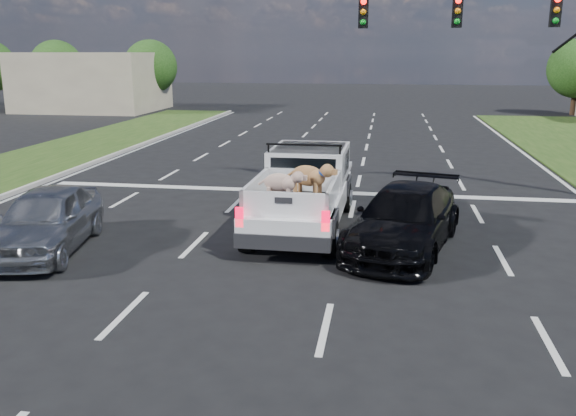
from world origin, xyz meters
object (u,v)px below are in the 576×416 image
object	(u,v)px
traffic_signal	(545,41)
pickup_truck	(304,189)
silver_sedan	(46,220)
black_coupe	(405,219)

from	to	relation	value
traffic_signal	pickup_truck	size ratio (longest dim) A/B	1.57
silver_sedan	black_coupe	xyz separation A→B (m)	(8.04, 1.41, -0.02)
black_coupe	pickup_truck	bearing A→B (deg)	163.96
pickup_truck	black_coupe	size ratio (longest dim) A/B	1.19
black_coupe	traffic_signal	bearing A→B (deg)	70.43
traffic_signal	silver_sedan	size ratio (longest dim) A/B	2.13
pickup_truck	black_coupe	world-z (taller)	pickup_truck
traffic_signal	black_coupe	bearing A→B (deg)	-124.10
pickup_truck	silver_sedan	distance (m)	6.23
silver_sedan	pickup_truck	bearing A→B (deg)	17.58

